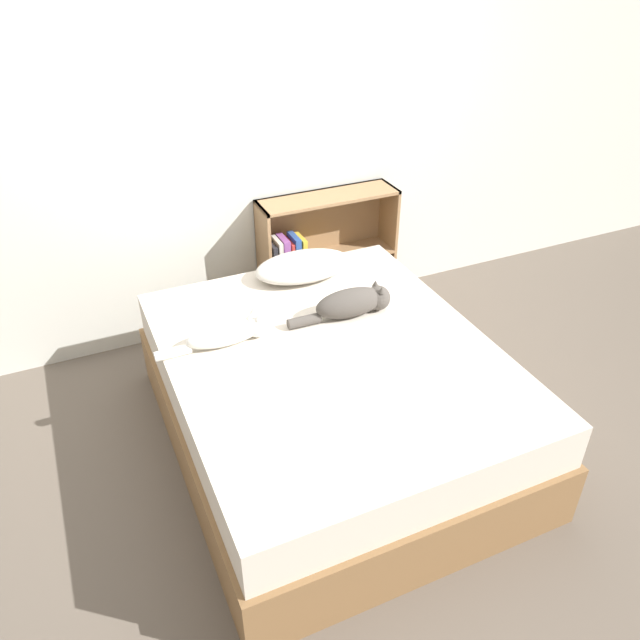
{
  "coord_description": "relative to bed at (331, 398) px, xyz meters",
  "views": [
    {
      "loc": [
        -1.06,
        -2.22,
        2.39
      ],
      "look_at": [
        0.0,
        0.14,
        0.68
      ],
      "focal_mm": 35.0,
      "sensor_mm": 36.0,
      "label": 1
    }
  ],
  "objects": [
    {
      "name": "bed",
      "position": [
        0.0,
        0.0,
        0.0
      ],
      "size": [
        1.59,
        1.92,
        0.58
      ],
      "color": "brown",
      "rests_on": "ground_plane"
    },
    {
      "name": "wall_back",
      "position": [
        0.0,
        1.35,
        0.96
      ],
      "size": [
        8.0,
        0.06,
        2.5
      ],
      "color": "silver",
      "rests_on": "ground_plane"
    },
    {
      "name": "cat_light",
      "position": [
        -0.42,
        0.28,
        0.35
      ],
      "size": [
        0.58,
        0.14,
        0.15
      ],
      "rotation": [
        0.0,
        0.0,
        0.02
      ],
      "color": "white",
      "rests_on": "bed"
    },
    {
      "name": "bookshelf",
      "position": [
        0.48,
        1.21,
        0.16
      ],
      "size": [
        0.93,
        0.26,
        0.87
      ],
      "color": "#8E6B47",
      "rests_on": "ground_plane"
    },
    {
      "name": "ground_plane",
      "position": [
        0.0,
        0.0,
        -0.29
      ],
      "size": [
        8.0,
        8.0,
        0.0
      ],
      "primitive_type": "plane",
      "color": "brown"
    },
    {
      "name": "pillow",
      "position": [
        0.17,
        0.76,
        0.36
      ],
      "size": [
        0.58,
        0.34,
        0.12
      ],
      "color": "beige",
      "rests_on": "bed"
    },
    {
      "name": "cat_dark",
      "position": [
        0.25,
        0.26,
        0.37
      ],
      "size": [
        0.58,
        0.17,
        0.16
      ],
      "rotation": [
        0.0,
        0.0,
        6.25
      ],
      "color": "#47423D",
      "rests_on": "bed"
    }
  ]
}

